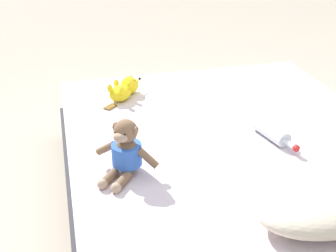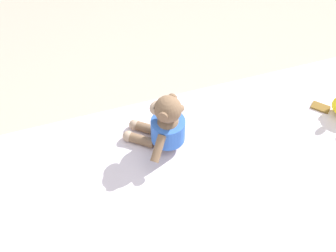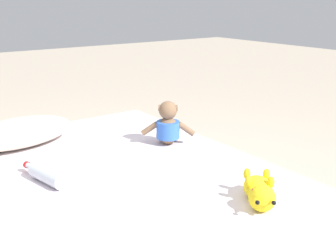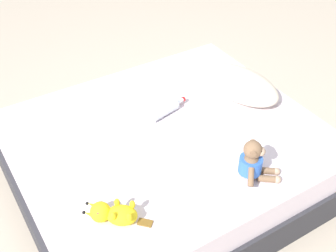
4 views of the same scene
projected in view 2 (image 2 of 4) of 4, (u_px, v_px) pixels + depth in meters
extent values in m
ellipsoid|color=brown|center=(168.00, 131.00, 1.75)|extent=(0.15, 0.15, 0.15)
cylinder|color=blue|center=(168.00, 130.00, 1.75)|extent=(0.17, 0.17, 0.09)
sphere|color=brown|center=(168.00, 109.00, 1.67)|extent=(0.10, 0.10, 0.10)
ellipsoid|color=tan|center=(157.00, 108.00, 1.68)|extent=(0.08, 0.07, 0.04)
sphere|color=black|center=(155.00, 108.00, 1.66)|extent=(0.01, 0.01, 0.01)
sphere|color=black|center=(159.00, 101.00, 1.68)|extent=(0.01, 0.01, 0.01)
cylinder|color=brown|center=(163.00, 116.00, 1.63)|extent=(0.03, 0.03, 0.03)
cylinder|color=brown|center=(173.00, 98.00, 1.69)|extent=(0.03, 0.03, 0.03)
cylinder|color=brown|center=(158.00, 149.00, 1.68)|extent=(0.09, 0.08, 0.08)
cylinder|color=brown|center=(177.00, 110.00, 1.80)|extent=(0.09, 0.08, 0.08)
cylinder|color=brown|center=(141.00, 140.00, 1.80)|extent=(0.09, 0.10, 0.04)
cylinder|color=brown|center=(147.00, 128.00, 1.83)|extent=(0.09, 0.10, 0.04)
sphere|color=tan|center=(128.00, 136.00, 1.81)|extent=(0.04, 0.04, 0.04)
sphere|color=tan|center=(134.00, 125.00, 1.85)|extent=(0.04, 0.04, 0.04)
cube|color=brown|center=(321.00, 107.00, 1.92)|extent=(0.08, 0.08, 0.01)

